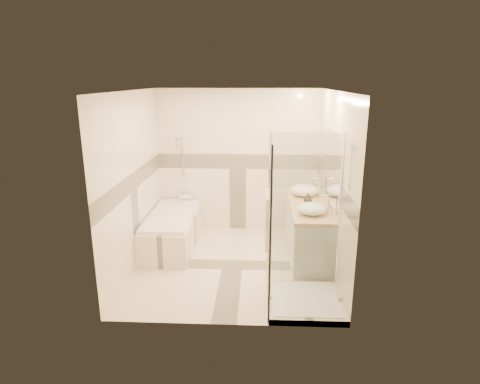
{
  "coord_description": "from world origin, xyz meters",
  "views": [
    {
      "loc": [
        0.37,
        -5.4,
        2.66
      ],
      "look_at": [
        0.1,
        0.25,
        1.05
      ],
      "focal_mm": 30.0,
      "sensor_mm": 36.0,
      "label": 1
    }
  ],
  "objects_px": {
    "vessel_sink_far": "(312,209)",
    "amenity_bottle_b": "(308,199)",
    "bathtub": "(172,228)",
    "amenity_bottle_a": "(308,199)",
    "shower_enclosure": "(296,264)",
    "vanity": "(308,232)",
    "vessel_sink_near": "(304,190)"
  },
  "relations": [
    {
      "from": "vanity",
      "to": "vessel_sink_near",
      "type": "height_order",
      "value": "vessel_sink_near"
    },
    {
      "from": "vanity",
      "to": "shower_enclosure",
      "type": "relative_size",
      "value": 0.79
    },
    {
      "from": "bathtub",
      "to": "amenity_bottle_b",
      "type": "distance_m",
      "value": 2.25
    },
    {
      "from": "vanity",
      "to": "vessel_sink_near",
      "type": "bearing_deg",
      "value": 92.26
    },
    {
      "from": "bathtub",
      "to": "shower_enclosure",
      "type": "bearing_deg",
      "value": -41.1
    },
    {
      "from": "bathtub",
      "to": "amenity_bottle_a",
      "type": "xyz_separation_m",
      "value": [
        2.13,
        -0.32,
        0.63
      ]
    },
    {
      "from": "bathtub",
      "to": "vessel_sink_near",
      "type": "height_order",
      "value": "vessel_sink_near"
    },
    {
      "from": "vessel_sink_near",
      "to": "shower_enclosure",
      "type": "bearing_deg",
      "value": -98.73
    },
    {
      "from": "vessel_sink_far",
      "to": "amenity_bottle_a",
      "type": "bearing_deg",
      "value": 90.0
    },
    {
      "from": "shower_enclosure",
      "to": "vessel_sink_near",
      "type": "relative_size",
      "value": 4.57
    },
    {
      "from": "vanity",
      "to": "amenity_bottle_a",
      "type": "xyz_separation_m",
      "value": [
        -0.02,
        0.03,
        0.51
      ]
    },
    {
      "from": "vanity",
      "to": "amenity_bottle_b",
      "type": "xyz_separation_m",
      "value": [
        -0.02,
        0.01,
        0.51
      ]
    },
    {
      "from": "vessel_sink_far",
      "to": "amenity_bottle_b",
      "type": "relative_size",
      "value": 2.31
    },
    {
      "from": "bathtub",
      "to": "shower_enclosure",
      "type": "relative_size",
      "value": 0.83
    },
    {
      "from": "shower_enclosure",
      "to": "vessel_sink_near",
      "type": "height_order",
      "value": "shower_enclosure"
    },
    {
      "from": "bathtub",
      "to": "shower_enclosure",
      "type": "height_order",
      "value": "shower_enclosure"
    },
    {
      "from": "shower_enclosure",
      "to": "amenity_bottle_b",
      "type": "height_order",
      "value": "shower_enclosure"
    },
    {
      "from": "shower_enclosure",
      "to": "bathtub",
      "type": "bearing_deg",
      "value": 138.9
    },
    {
      "from": "amenity_bottle_a",
      "to": "vessel_sink_near",
      "type": "bearing_deg",
      "value": 90.0
    },
    {
      "from": "vessel_sink_far",
      "to": "amenity_bottle_a",
      "type": "relative_size",
      "value": 2.31
    },
    {
      "from": "vanity",
      "to": "amenity_bottle_b",
      "type": "relative_size",
      "value": 9.54
    },
    {
      "from": "bathtub",
      "to": "vanity",
      "type": "xyz_separation_m",
      "value": [
        2.15,
        -0.35,
        0.12
      ]
    },
    {
      "from": "vanity",
      "to": "vessel_sink_near",
      "type": "distance_m",
      "value": 0.72
    },
    {
      "from": "vessel_sink_far",
      "to": "amenity_bottle_b",
      "type": "distance_m",
      "value": 0.43
    },
    {
      "from": "vanity",
      "to": "shower_enclosure",
      "type": "bearing_deg",
      "value": -102.97
    },
    {
      "from": "bathtub",
      "to": "amenity_bottle_a",
      "type": "bearing_deg",
      "value": -8.48
    },
    {
      "from": "vessel_sink_near",
      "to": "amenity_bottle_a",
      "type": "bearing_deg",
      "value": -90.0
    },
    {
      "from": "amenity_bottle_b",
      "to": "vessel_sink_far",
      "type": "bearing_deg",
      "value": -90.0
    },
    {
      "from": "bathtub",
      "to": "vanity",
      "type": "bearing_deg",
      "value": -9.25
    },
    {
      "from": "amenity_bottle_a",
      "to": "shower_enclosure",
      "type": "bearing_deg",
      "value": -101.82
    },
    {
      "from": "bathtub",
      "to": "amenity_bottle_b",
      "type": "bearing_deg",
      "value": -8.95
    },
    {
      "from": "amenity_bottle_a",
      "to": "amenity_bottle_b",
      "type": "distance_m",
      "value": 0.02
    }
  ]
}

